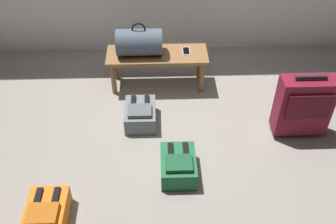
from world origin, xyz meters
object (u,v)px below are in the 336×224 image
object	(u,v)px
duffel_bag_slate	(139,42)
suitcase_upright_burgundy	(303,105)
backpack_orange	(47,214)
bench	(157,58)
backpack_green	(178,165)
backpack_grey	(140,114)
cell_phone	(186,51)

from	to	relation	value
duffel_bag_slate	suitcase_upright_burgundy	xyz separation A→B (m)	(1.42, -0.77, -0.19)
backpack_orange	bench	bearing A→B (deg)	63.73
suitcase_upright_burgundy	backpack_green	world-z (taller)	suitcase_upright_burgundy
bench	backpack_green	xyz separation A→B (m)	(0.15, -1.21, -0.23)
duffel_bag_slate	backpack_grey	xyz separation A→B (m)	(0.00, -0.58, -0.42)
suitcase_upright_burgundy	backpack_grey	bearing A→B (deg)	172.46
bench	duffel_bag_slate	world-z (taller)	duffel_bag_slate
backpack_grey	cell_phone	bearing A→B (deg)	53.20
backpack_green	bench	bearing A→B (deg)	97.10
duffel_bag_slate	backpack_orange	size ratio (longest dim) A/B	1.16
duffel_bag_slate	suitcase_upright_burgundy	size ratio (longest dim) A/B	0.70
bench	suitcase_upright_burgundy	distance (m)	1.46
cell_phone	backpack_grey	world-z (taller)	cell_phone
bench	duffel_bag_slate	bearing A→B (deg)	180.00
suitcase_upright_burgundy	backpack_grey	distance (m)	1.44
duffel_bag_slate	suitcase_upright_burgundy	world-z (taller)	duffel_bag_slate
bench	backpack_grey	bearing A→B (deg)	-105.94
suitcase_upright_burgundy	backpack_orange	world-z (taller)	suitcase_upright_burgundy
suitcase_upright_burgundy	backpack_orange	xyz separation A→B (m)	(-2.05, -0.87, -0.23)
duffel_bag_slate	backpack_grey	distance (m)	0.72
cell_phone	suitcase_upright_burgundy	world-z (taller)	suitcase_upright_burgundy
bench	duffel_bag_slate	xyz separation A→B (m)	(-0.17, 0.00, 0.19)
duffel_bag_slate	backpack_grey	size ratio (longest dim) A/B	1.16
duffel_bag_slate	cell_phone	distance (m)	0.48
duffel_bag_slate	cell_phone	xyz separation A→B (m)	(0.46, 0.03, -0.13)
cell_phone	suitcase_upright_burgundy	bearing A→B (deg)	-39.84
backpack_green	backpack_grey	bearing A→B (deg)	116.59
cell_phone	backpack_green	size ratio (longest dim) A/B	0.38
duffel_bag_slate	cell_phone	world-z (taller)	duffel_bag_slate
suitcase_upright_burgundy	duffel_bag_slate	bearing A→B (deg)	151.55
bench	cell_phone	xyz separation A→B (m)	(0.29, 0.03, 0.06)
backpack_orange	backpack_grey	world-z (taller)	same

